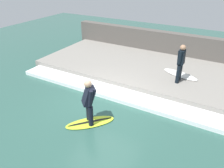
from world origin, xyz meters
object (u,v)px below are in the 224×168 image
object	(u,v)px
surfer_riding	(89,100)
surfboard_waiting_near	(180,74)
surfer_waiting_near	(181,62)
surfboard_riding	(90,122)

from	to	relation	value
surfer_riding	surfboard_waiting_near	xyz separation A→B (m)	(4.47, -1.84, -0.54)
surfer_waiting_near	surfboard_waiting_near	size ratio (longest dim) A/B	0.91
surfboard_riding	surfboard_waiting_near	xyz separation A→B (m)	(4.47, -1.84, 0.36)
surfer_waiting_near	surfer_riding	bearing A→B (deg)	153.29
surfer_riding	surfboard_riding	bearing A→B (deg)	-90.00
surfer_riding	surfer_waiting_near	distance (m)	4.25
surfer_waiting_near	surfboard_waiting_near	bearing A→B (deg)	5.58
surfboard_riding	surfer_riding	xyz separation A→B (m)	(0.00, 0.00, 0.90)
surfer_waiting_near	surfboard_waiting_near	distance (m)	1.11
surfboard_riding	surfboard_waiting_near	world-z (taller)	surfboard_waiting_near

